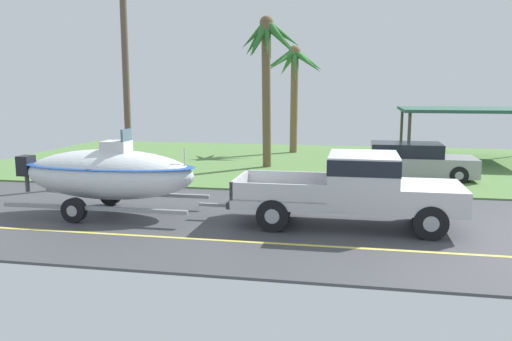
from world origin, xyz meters
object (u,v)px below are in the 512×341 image
Objects in this scene: boat_on_trailer at (109,174)px; palm_tree_near_left at (294,70)px; pickup_truck_towing at (361,186)px; parked_sedan_near at (410,161)px; carport_awning at (468,111)px; palm_tree_near_right at (267,51)px; utility_pole at (125,59)px.

boat_on_trailer is 1.10× the size of palm_tree_near_left.
pickup_truck_towing is 1.26× the size of parked_sedan_near.
boat_on_trailer is at bearing -132.53° from carport_awning.
carport_awning is (2.98, 5.32, 1.71)m from parked_sedan_near.
palm_tree_near_right is (2.86, 8.86, 3.81)m from boat_on_trailer.
utility_pole is at bearing 151.08° from pickup_truck_towing.
carport_awning reaches higher than pickup_truck_towing.
pickup_truck_towing is 7.61m from parked_sedan_near.
utility_pole is at bearing -148.33° from carport_awning.
parked_sedan_near is 6.33m from carport_awning.
parked_sedan_near is 0.54× the size of utility_pole.
utility_pole is at bearing 108.12° from boat_on_trailer.
palm_tree_near_right reaches higher than carport_awning.
palm_tree_near_right is at bearing 72.09° from boat_on_trailer.
palm_tree_near_left is (-5.35, 7.08, 3.65)m from parked_sedan_near.
palm_tree_near_left is at bearing 103.54° from pickup_truck_towing.
pickup_truck_towing is 1.04× the size of palm_tree_near_left.
pickup_truck_towing is at bearing -66.07° from palm_tree_near_right.
palm_tree_near_right is (-0.45, -5.59, 0.61)m from palm_tree_near_left.
pickup_truck_towing reaches higher than parked_sedan_near.
palm_tree_near_right is at bearing 113.93° from pickup_truck_towing.
pickup_truck_towing is at bearing -28.92° from utility_pole.
carport_awning is at bearing 23.58° from palm_tree_near_right.
utility_pole is at bearing -164.67° from parked_sedan_near.
pickup_truck_towing is 10.08m from utility_pole.
palm_tree_near_right is 6.13m from utility_pole.
palm_tree_near_right is at bearing 44.43° from utility_pole.
pickup_truck_towing is at bearing -110.91° from carport_awning.
boat_on_trailer is 1.34× the size of parked_sedan_near.
pickup_truck_towing is at bearing -104.22° from parked_sedan_near.
parked_sedan_near is 7.35m from palm_tree_near_right.
parked_sedan_near is 0.82× the size of palm_tree_near_left.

